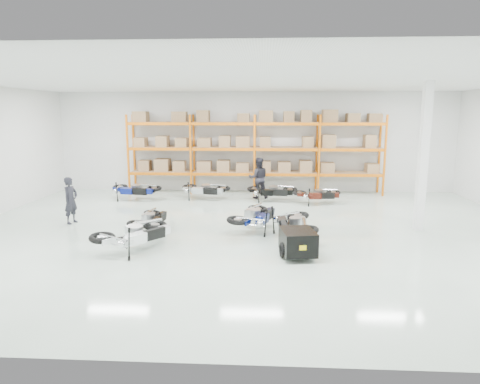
# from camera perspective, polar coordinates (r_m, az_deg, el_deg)

# --- Properties ---
(room) EXTENTS (18.00, 18.00, 18.00)m
(room) POSITION_cam_1_polar(r_m,az_deg,el_deg) (12.67, 1.32, 4.50)
(room) COLOR silver
(room) RESTS_ON ground
(pallet_rack) EXTENTS (11.28, 0.98, 3.62)m
(pallet_rack) POSITION_cam_1_polar(r_m,az_deg,el_deg) (19.10, 1.97, 6.56)
(pallet_rack) COLOR #D9650B
(pallet_rack) RESTS_ON ground
(structural_column) EXTENTS (0.25, 0.25, 4.50)m
(structural_column) POSITION_cam_1_polar(r_m,az_deg,el_deg) (14.01, 23.24, 4.23)
(structural_column) COLOR white
(structural_column) RESTS_ON ground
(moto_blue_centre) EXTENTS (1.58, 2.16, 1.26)m
(moto_blue_centre) POSITION_cam_1_polar(r_m,az_deg,el_deg) (13.09, 2.08, -2.67)
(moto_blue_centre) COLOR #07134E
(moto_blue_centre) RESTS_ON ground
(moto_silver_left) EXTENTS (1.99, 2.12, 1.26)m
(moto_silver_left) POSITION_cam_1_polar(r_m,az_deg,el_deg) (11.50, -13.81, -4.83)
(moto_silver_left) COLOR silver
(moto_silver_left) RESTS_ON ground
(moto_black_far_left) EXTENTS (0.95, 1.69, 1.05)m
(moto_black_far_left) POSITION_cam_1_polar(r_m,az_deg,el_deg) (13.29, -11.81, -3.12)
(moto_black_far_left) COLOR black
(moto_black_far_left) RESTS_ON ground
(moto_touring_right) EXTENTS (1.09, 2.01, 1.27)m
(moto_touring_right) POSITION_cam_1_polar(r_m,az_deg,el_deg) (12.30, 7.17, -3.58)
(moto_touring_right) COLOR black
(moto_touring_right) RESTS_ON ground
(trailer) EXTENTS (0.94, 1.72, 0.70)m
(trailer) POSITION_cam_1_polar(r_m,az_deg,el_deg) (10.82, 7.72, -6.62)
(trailer) COLOR black
(trailer) RESTS_ON ground
(moto_back_a) EXTENTS (2.00, 1.25, 1.21)m
(moto_back_a) POSITION_cam_1_polar(r_m,az_deg,el_deg) (18.23, -13.91, 0.72)
(moto_back_a) COLOR navy
(moto_back_a) RESTS_ON ground
(moto_back_b) EXTENTS (1.96, 1.25, 1.17)m
(moto_back_b) POSITION_cam_1_polar(r_m,az_deg,el_deg) (17.90, -4.78, 0.77)
(moto_back_b) COLOR #A7ADB0
(moto_back_b) RESTS_ON ground
(moto_back_c) EXTENTS (1.84, 1.00, 1.16)m
(moto_back_c) POSITION_cam_1_polar(r_m,az_deg,el_deg) (17.54, 4.27, 0.54)
(moto_back_c) COLOR black
(moto_back_c) RESTS_ON ground
(moto_back_d) EXTENTS (1.75, 1.03, 1.07)m
(moto_back_d) POSITION_cam_1_polar(r_m,az_deg,el_deg) (17.20, 10.34, 0.07)
(moto_back_d) COLOR #41140D
(moto_back_d) RESTS_ON ground
(person_left) EXTENTS (0.50, 0.63, 1.53)m
(person_left) POSITION_cam_1_polar(r_m,az_deg,el_deg) (15.00, -21.64, -1.04)
(person_left) COLOR #212129
(person_left) RESTS_ON ground
(person_back) EXTENTS (0.90, 0.73, 1.73)m
(person_back) POSITION_cam_1_polar(r_m,az_deg,el_deg) (18.05, 2.46, 1.88)
(person_back) COLOR black
(person_back) RESTS_ON ground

